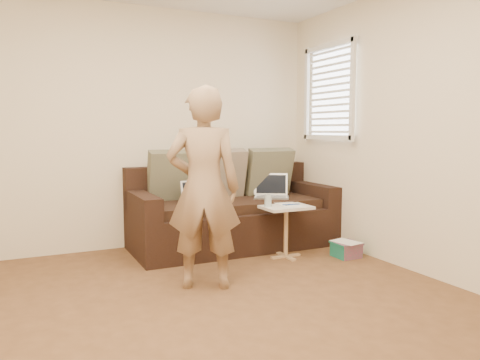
{
  "coord_description": "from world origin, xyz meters",
  "views": [
    {
      "loc": [
        -1.21,
        -2.82,
        1.28
      ],
      "look_at": [
        0.8,
        1.4,
        0.78
      ],
      "focal_mm": 34.97,
      "sensor_mm": 36.0,
      "label": 1
    }
  ],
  "objects_px": {
    "sofa": "(234,208)",
    "striped_box": "(346,249)",
    "laptop_silver": "(272,198)",
    "person": "(204,188)",
    "side_table": "(286,232)",
    "drinking_glass": "(268,200)",
    "laptop_white": "(201,204)"
  },
  "relations": [
    {
      "from": "side_table",
      "to": "striped_box",
      "type": "relative_size",
      "value": 2.08
    },
    {
      "from": "person",
      "to": "drinking_glass",
      "type": "distance_m",
      "value": 1.05
    },
    {
      "from": "person",
      "to": "drinking_glass",
      "type": "relative_size",
      "value": 13.61
    },
    {
      "from": "laptop_silver",
      "to": "person",
      "type": "xyz_separation_m",
      "value": [
        -1.22,
        -1.05,
        0.3
      ]
    },
    {
      "from": "laptop_silver",
      "to": "side_table",
      "type": "height_order",
      "value": "laptop_silver"
    },
    {
      "from": "laptop_silver",
      "to": "laptop_white",
      "type": "relative_size",
      "value": 1.16
    },
    {
      "from": "drinking_glass",
      "to": "striped_box",
      "type": "xyz_separation_m",
      "value": [
        0.74,
        -0.3,
        -0.51
      ]
    },
    {
      "from": "laptop_white",
      "to": "side_table",
      "type": "bearing_deg",
      "value": -44.32
    },
    {
      "from": "person",
      "to": "sofa",
      "type": "bearing_deg",
      "value": -101.65
    },
    {
      "from": "laptop_silver",
      "to": "person",
      "type": "distance_m",
      "value": 1.64
    },
    {
      "from": "sofa",
      "to": "side_table",
      "type": "relative_size",
      "value": 4.19
    },
    {
      "from": "person",
      "to": "side_table",
      "type": "distance_m",
      "value": 1.29
    },
    {
      "from": "sofa",
      "to": "striped_box",
      "type": "bearing_deg",
      "value": -46.04
    },
    {
      "from": "sofa",
      "to": "drinking_glass",
      "type": "distance_m",
      "value": 0.61
    },
    {
      "from": "person",
      "to": "drinking_glass",
      "type": "bearing_deg",
      "value": -125.91
    },
    {
      "from": "laptop_white",
      "to": "striped_box",
      "type": "height_order",
      "value": "laptop_white"
    },
    {
      "from": "side_table",
      "to": "drinking_glass",
      "type": "distance_m",
      "value": 0.37
    },
    {
      "from": "striped_box",
      "to": "side_table",
      "type": "bearing_deg",
      "value": 155.27
    },
    {
      "from": "striped_box",
      "to": "laptop_white",
      "type": "bearing_deg",
      "value": 148.17
    },
    {
      "from": "sofa",
      "to": "laptop_silver",
      "type": "relative_size",
      "value": 5.73
    },
    {
      "from": "laptop_silver",
      "to": "striped_box",
      "type": "bearing_deg",
      "value": -32.86
    },
    {
      "from": "sofa",
      "to": "person",
      "type": "height_order",
      "value": "person"
    },
    {
      "from": "laptop_silver",
      "to": "person",
      "type": "bearing_deg",
      "value": -107.85
    },
    {
      "from": "person",
      "to": "side_table",
      "type": "xyz_separation_m",
      "value": [
        1.06,
        0.48,
        -0.55
      ]
    },
    {
      "from": "sofa",
      "to": "striped_box",
      "type": "height_order",
      "value": "sofa"
    },
    {
      "from": "drinking_glass",
      "to": "laptop_white",
      "type": "bearing_deg",
      "value": 137.53
    },
    {
      "from": "sofa",
      "to": "drinking_glass",
      "type": "xyz_separation_m",
      "value": [
        0.11,
        -0.58,
        0.16
      ]
    },
    {
      "from": "laptop_silver",
      "to": "striped_box",
      "type": "relative_size",
      "value": 1.52
    },
    {
      "from": "sofa",
      "to": "drinking_glass",
      "type": "relative_size",
      "value": 18.33
    },
    {
      "from": "laptop_white",
      "to": "sofa",
      "type": "bearing_deg",
      "value": 5.77
    },
    {
      "from": "laptop_white",
      "to": "striped_box",
      "type": "relative_size",
      "value": 1.31
    },
    {
      "from": "drinking_glass",
      "to": "sofa",
      "type": "bearing_deg",
      "value": 100.92
    }
  ]
}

